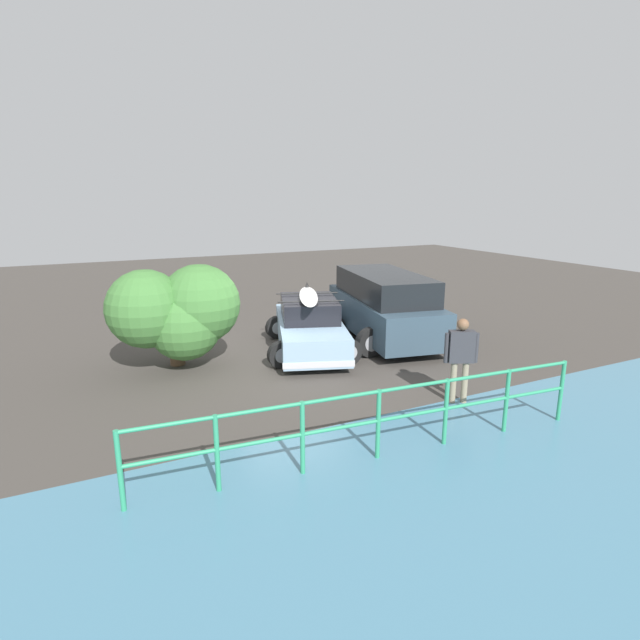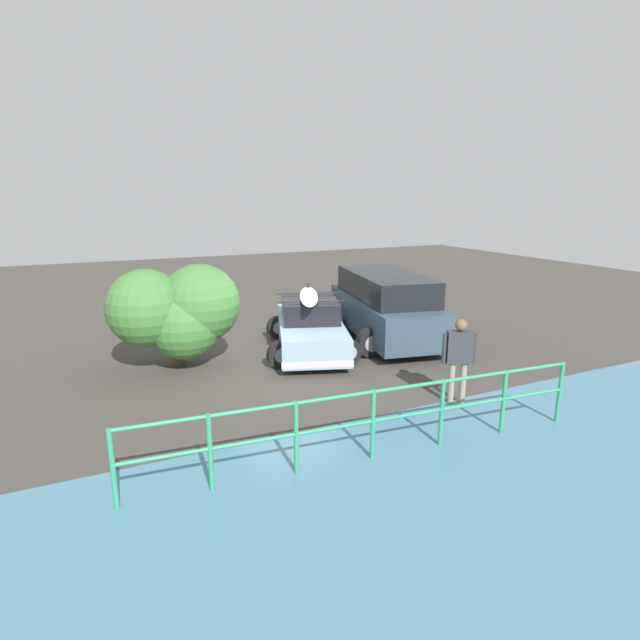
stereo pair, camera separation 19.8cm
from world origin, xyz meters
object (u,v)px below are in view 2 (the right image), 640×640
(suv_car, at_px, (385,306))
(person_bystander, at_px, (459,354))
(bush_near_left, at_px, (180,309))
(sedan_car, at_px, (310,326))

(suv_car, xyz_separation_m, person_bystander, (1.12, 4.39, 0.05))
(suv_car, height_order, person_bystander, suv_car)
(person_bystander, relative_size, bush_near_left, 0.57)
(sedan_car, xyz_separation_m, suv_car, (-2.29, -0.06, 0.32))
(person_bystander, xyz_separation_m, bush_near_left, (4.41, -4.33, 0.39))
(person_bystander, bearing_deg, sedan_car, -74.87)
(sedan_car, relative_size, bush_near_left, 1.46)
(person_bystander, distance_m, bush_near_left, 6.20)
(suv_car, relative_size, bush_near_left, 1.69)
(bush_near_left, bearing_deg, person_bystander, 135.53)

